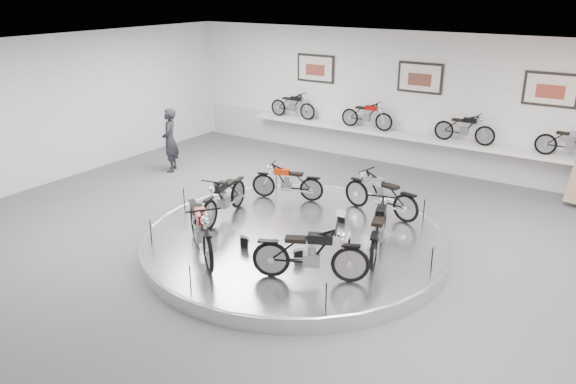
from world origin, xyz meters
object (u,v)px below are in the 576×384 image
Objects in this scene: shelf at (412,137)px; bike_f at (310,253)px; bike_a at (379,228)px; bike_c at (287,182)px; visitor at (170,140)px; bike_b at (381,194)px; bike_e at (201,227)px; bike_d at (224,197)px; display_platform at (295,241)px.

bike_f is (1.24, -7.85, -0.18)m from shelf.
bike_a is (1.80, -6.22, -0.18)m from shelf.
bike_c is at bearing 103.98° from bike_f.
visitor is at bearing 126.59° from bike_f.
bike_b is 0.89× the size of bike_e.
bike_c is at bearing -105.18° from shelf.
shelf is at bearing 152.66° from bike_d.
bike_f is 0.94× the size of visitor.
bike_f is at bearing 27.63° from visitor.
bike_a reaches higher than bike_d.
bike_f reaches higher than shelf.
shelf is 6.24× the size of bike_f.
bike_a is 8.00m from visitor.
bike_e reaches higher than bike_d.
display_platform is at bearing 33.88° from visitor.
display_platform is 3.37× the size of bike_e.
bike_b is 0.98× the size of bike_d.
bike_f is (-0.56, -1.63, 0.00)m from bike_a.
bike_d is (-3.61, -0.29, -0.01)m from bike_a.
visitor reaches higher than display_platform.
shelf is at bearing -1.22° from bike_a.
bike_a is 3.43m from bike_e.
bike_e is (-2.05, -3.75, 0.06)m from bike_b.
shelf is at bearing 121.16° from bike_e.
shelf is at bearing -66.57° from bike_b.
bike_c is 0.88× the size of bike_d.
visitor reaches higher than bike_c.
bike_b is at bearing 63.30° from display_platform.
visitor is at bearing 158.01° from display_platform.
bike_b is 0.95× the size of bike_f.
bike_b is at bearing 115.10° from bike_d.
bike_c is at bearing 19.17° from bike_b.
bike_b reaches higher than bike_c.
bike_d is 4.78m from visitor.
bike_a is 1.00× the size of bike_f.
bike_d is at bearing 153.62° from bike_e.
bike_d is (-2.82, -2.12, 0.01)m from bike_b.
bike_c is 3.41m from bike_e.
bike_f is at bearing -81.00° from shelf.
visitor reaches higher than bike_e.
bike_a is at bearing 45.98° from bike_f.
bike_c is (-1.29, -4.74, -0.26)m from shelf.
bike_c is at bearing 132.57° from bike_e.
visitor is at bearing -27.75° from bike_c.
bike_d is at bearing 54.66° from bike_c.
visitor is (-5.89, -4.02, -0.06)m from shelf.
bike_a is at bearing 123.97° from bike_b.
shelf is 4.51m from bike_b.
shelf is 5.79× the size of bike_e.
bike_f is at bearing 110.30° from bike_c.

